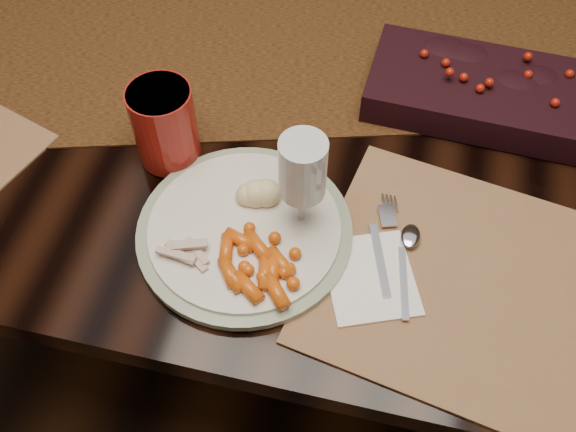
% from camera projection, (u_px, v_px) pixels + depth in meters
% --- Properties ---
extents(floor, '(5.00, 5.00, 0.00)m').
position_uv_depth(floor, '(304.00, 305.00, 1.67)').
color(floor, black).
rests_on(floor, ground).
extents(dining_table, '(1.80, 1.00, 0.75)m').
position_uv_depth(dining_table, '(307.00, 223.00, 1.36)').
color(dining_table, black).
rests_on(dining_table, floor).
extents(table_runner, '(1.88, 0.88, 0.00)m').
position_uv_depth(table_runner, '(294.00, 57.00, 1.11)').
color(table_runner, '#40250B').
rests_on(table_runner, dining_table).
extents(centerpiece, '(0.36, 0.20, 0.07)m').
position_uv_depth(centerpiece, '(483.00, 88.00, 1.01)').
color(centerpiece, black).
rests_on(centerpiece, table_runner).
extents(placemat_main, '(0.54, 0.43, 0.00)m').
position_uv_depth(placemat_main, '(500.00, 295.00, 0.84)').
color(placemat_main, '#9C6147').
rests_on(placemat_main, dining_table).
extents(dinner_plate, '(0.31, 0.31, 0.02)m').
position_uv_depth(dinner_plate, '(245.00, 230.00, 0.88)').
color(dinner_plate, silver).
rests_on(dinner_plate, placemat_main).
extents(baby_carrots, '(0.13, 0.12, 0.02)m').
position_uv_depth(baby_carrots, '(248.00, 265.00, 0.83)').
color(baby_carrots, '#CF520E').
rests_on(baby_carrots, dinner_plate).
extents(mashed_potatoes, '(0.08, 0.08, 0.04)m').
position_uv_depth(mashed_potatoes, '(256.00, 193.00, 0.89)').
color(mashed_potatoes, beige).
rests_on(mashed_potatoes, dinner_plate).
extents(turkey_shreds, '(0.08, 0.08, 0.01)m').
position_uv_depth(turkey_shreds, '(189.00, 251.00, 0.85)').
color(turkey_shreds, beige).
rests_on(turkey_shreds, dinner_plate).
extents(napkin, '(0.15, 0.16, 0.00)m').
position_uv_depth(napkin, '(370.00, 277.00, 0.85)').
color(napkin, white).
rests_on(napkin, placemat_main).
extents(fork, '(0.07, 0.15, 0.00)m').
position_uv_depth(fork, '(382.00, 248.00, 0.87)').
color(fork, white).
rests_on(fork, napkin).
extents(spoon, '(0.05, 0.14, 0.00)m').
position_uv_depth(spoon, '(406.00, 268.00, 0.85)').
color(spoon, silver).
rests_on(spoon, napkin).
extents(red_cup, '(0.11, 0.11, 0.13)m').
position_uv_depth(red_cup, '(165.00, 125.00, 0.92)').
color(red_cup, maroon).
rests_on(red_cup, placemat_main).
extents(wine_glass, '(0.08, 0.08, 0.17)m').
position_uv_depth(wine_glass, '(302.00, 188.00, 0.83)').
color(wine_glass, silver).
rests_on(wine_glass, dining_table).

